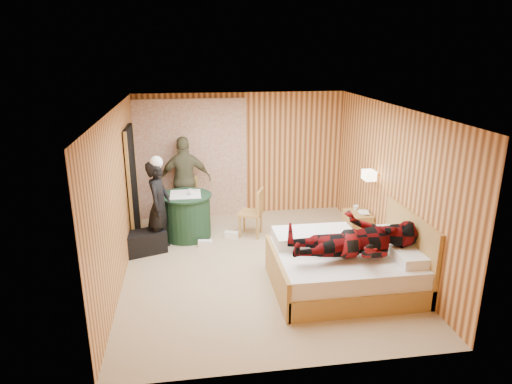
{
  "coord_description": "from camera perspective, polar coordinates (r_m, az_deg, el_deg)",
  "views": [
    {
      "loc": [
        -1.03,
        -6.54,
        3.34
      ],
      "look_at": [
        0.03,
        0.59,
        1.05
      ],
      "focal_mm": 32.0,
      "sensor_mm": 36.0,
      "label": 1
    }
  ],
  "objects": [
    {
      "name": "floor",
      "position": [
        7.42,
        0.47,
        -9.14
      ],
      "size": [
        4.2,
        5.0,
        0.01
      ],
      "primitive_type": "cube",
      "color": "tan",
      "rests_on": "ground"
    },
    {
      "name": "wall_left",
      "position": [
        6.95,
        -16.88,
        -0.66
      ],
      "size": [
        0.02,
        5.0,
        2.5
      ],
      "primitive_type": "cube",
      "color": "#F0A85C",
      "rests_on": "floor"
    },
    {
      "name": "cup_nightstand",
      "position": [
        8.4,
        12.36,
        -1.94
      ],
      "size": [
        0.12,
        0.12,
        0.09
      ],
      "primitive_type": "imported",
      "rotation": [
        0.0,
        0.0,
        0.26
      ],
      "color": "white",
      "rests_on": "nightstand"
    },
    {
      "name": "man_on_bed",
      "position": [
        6.34,
        12.39,
        -4.7
      ],
      "size": [
        0.86,
        0.67,
        1.77
      ],
      "primitive_type": "imported",
      "rotation": [
        0.0,
        1.57,
        0.0
      ],
      "color": "#5F090B",
      "rests_on": "bed"
    },
    {
      "name": "curtain",
      "position": [
        9.22,
        -8.04,
        4.04
      ],
      "size": [
        2.2,
        0.08,
        2.4
      ],
      "primitive_type": "cube",
      "color": "beige",
      "rests_on": "floor"
    },
    {
      "name": "sneaker_left",
      "position": [
        8.1,
        -6.36,
        -6.4
      ],
      "size": [
        0.26,
        0.14,
        0.11
      ],
      "primitive_type": "cube",
      "rotation": [
        0.0,
        0.0,
        -0.16
      ],
      "color": "white",
      "rests_on": "floor"
    },
    {
      "name": "wall_back",
      "position": [
        9.34,
        -1.9,
        4.69
      ],
      "size": [
        4.2,
        0.02,
        2.5
      ],
      "primitive_type": "cube",
      "color": "#F0A85C",
      "rests_on": "floor"
    },
    {
      "name": "woman_standing",
      "position": [
        7.87,
        -12.03,
        -1.72
      ],
      "size": [
        0.5,
        0.64,
        1.57
      ],
      "primitive_type": "imported",
      "rotation": [
        0.0,
        0.0,
        1.34
      ],
      "color": "black",
      "rests_on": "floor"
    },
    {
      "name": "cup_table",
      "position": [
        8.22,
        -8.13,
        -0.0
      ],
      "size": [
        0.14,
        0.14,
        0.1
      ],
      "primitive_type": "imported",
      "rotation": [
        0.0,
        0.0,
        0.1
      ],
      "color": "white",
      "rests_on": "round_table"
    },
    {
      "name": "chair_far",
      "position": [
        9.06,
        -8.62,
        -0.57
      ],
      "size": [
        0.5,
        0.5,
        0.93
      ],
      "rotation": [
        0.0,
        0.0,
        -0.22
      ],
      "color": "tan",
      "rests_on": "floor"
    },
    {
      "name": "wall_right",
      "position": [
        7.55,
        16.45,
        0.81
      ],
      "size": [
        0.02,
        5.0,
        2.5
      ],
      "primitive_type": "cube",
      "color": "#F0A85C",
      "rests_on": "floor"
    },
    {
      "name": "chair_near",
      "position": [
        8.33,
        -0.16,
        -2.16
      ],
      "size": [
        0.52,
        0.52,
        0.89
      ],
      "rotation": [
        0.0,
        0.0,
        -1.94
      ],
      "color": "tan",
      "rests_on": "floor"
    },
    {
      "name": "wall_lamp",
      "position": [
        7.86,
        13.97,
        2.06
      ],
      "size": [
        0.26,
        0.24,
        0.16
      ],
      "color": "gold",
      "rests_on": "wall_right"
    },
    {
      "name": "book_upper",
      "position": [
        8.24,
        12.78,
        -2.46
      ],
      "size": [
        0.21,
        0.26,
        0.02
      ],
      "primitive_type": "imported",
      "rotation": [
        0.0,
        0.0,
        -0.24
      ],
      "color": "white",
      "rests_on": "nightstand"
    },
    {
      "name": "sneaker_right",
      "position": [
        8.42,
        -3.06,
        -5.36
      ],
      "size": [
        0.28,
        0.18,
        0.11
      ],
      "primitive_type": "cube",
      "rotation": [
        0.0,
        0.0,
        -0.34
      ],
      "color": "white",
      "rests_on": "floor"
    },
    {
      "name": "man_at_table",
      "position": [
        9.02,
        -8.83,
        1.48
      ],
      "size": [
        1.02,
        0.45,
        1.72
      ],
      "primitive_type": "imported",
      "rotation": [
        0.0,
        0.0,
        3.17
      ],
      "color": "brown",
      "rests_on": "floor"
    },
    {
      "name": "nightstand",
      "position": [
        8.39,
        12.53,
        -4.21
      ],
      "size": [
        0.41,
        0.56,
        0.54
      ],
      "color": "tan",
      "rests_on": "floor"
    },
    {
      "name": "duffel_bag",
      "position": [
        7.99,
        -13.7,
        -6.12
      ],
      "size": [
        0.76,
        0.56,
        0.38
      ],
      "primitive_type": "cube",
      "rotation": [
        0.0,
        0.0,
        0.33
      ],
      "color": "black",
      "rests_on": "floor"
    },
    {
      "name": "book_lower",
      "position": [
        8.25,
        12.77,
        -2.59
      ],
      "size": [
        0.17,
        0.23,
        0.02
      ],
      "primitive_type": "imported",
      "rotation": [
        0.0,
        0.0,
        -0.02
      ],
      "color": "white",
      "rests_on": "nightstand"
    },
    {
      "name": "doorway",
      "position": [
        8.33,
        -15.19,
        0.87
      ],
      "size": [
        0.06,
        0.9,
        2.05
      ],
      "primitive_type": "cube",
      "color": "black",
      "rests_on": "floor"
    },
    {
      "name": "round_table",
      "position": [
        8.42,
        -8.68,
        -2.91
      ],
      "size": [
        0.93,
        0.93,
        0.83
      ],
      "color": "#1C3D22",
      "rests_on": "floor"
    },
    {
      "name": "bed",
      "position": [
        6.8,
        11.14,
        -9.15
      ],
      "size": [
        2.01,
        1.59,
        1.09
      ],
      "color": "tan",
      "rests_on": "floor"
    },
    {
      "name": "ceiling",
      "position": [
        6.67,
        0.52,
        10.4
      ],
      "size": [
        4.2,
        5.0,
        0.01
      ],
      "primitive_type": "cube",
      "color": "white",
      "rests_on": "wall_back"
    }
  ]
}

